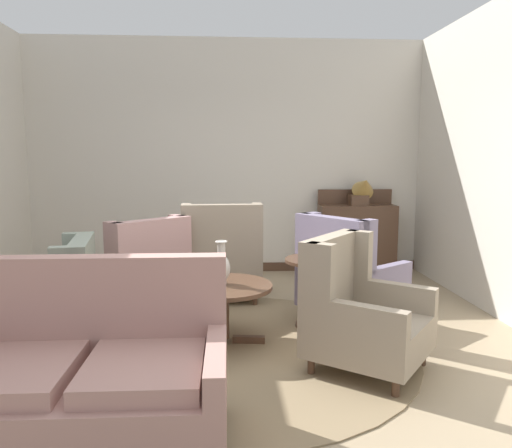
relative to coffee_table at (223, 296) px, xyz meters
name	(u,v)px	position (x,y,z in m)	size (l,w,h in m)	color
ground	(233,364)	(0.07, -0.45, -0.43)	(9.02, 9.02, 0.00)	#9E896B
wall_back	(227,158)	(0.07, 2.77, 1.16)	(5.59, 0.08, 3.19)	silver
wall_right	(510,159)	(2.78, 0.52, 1.16)	(0.08, 4.51, 3.19)	silver
baseboard_back	(228,267)	(0.07, 2.72, -0.37)	(5.43, 0.03, 0.12)	#4C3323
area_rug	(232,349)	(0.07, -0.15, -0.42)	(3.08, 3.08, 0.01)	#847051
coffee_table	(223,296)	(0.00, 0.00, 0.00)	(0.85, 0.85, 0.53)	#4C3323
porcelain_vase	(222,266)	(-0.01, 0.02, 0.26)	(0.15, 0.15, 0.38)	beige
settee	(85,375)	(-0.78, -1.47, -0.02)	(1.60, 0.90, 1.03)	tan
armchair_far_left	(359,313)	(1.03, -0.55, 0.00)	(1.12, 1.12, 1.01)	gray
armchair_beside_settee	(140,274)	(-0.85, 0.85, 0.00)	(1.17, 1.17, 1.01)	tan
armchair_near_sideboard	(222,261)	(-0.01, 1.32, 0.03)	(0.88, 0.85, 1.11)	gray
armchair_foreground_right	(346,278)	(1.19, 0.49, 0.02)	(1.13, 1.12, 1.06)	slate
armchair_near_window	(53,307)	(-1.38, -0.17, -0.01)	(0.91, 0.89, 0.96)	gray
side_table	(316,286)	(0.88, 0.36, -0.02)	(0.60, 0.60, 0.67)	#4C3323
sideboard	(357,235)	(1.83, 2.48, 0.11)	(1.03, 0.35, 1.16)	#4C3323
gramophone	(363,189)	(1.87, 2.40, 0.75)	(0.34, 0.40, 0.47)	#4C3323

